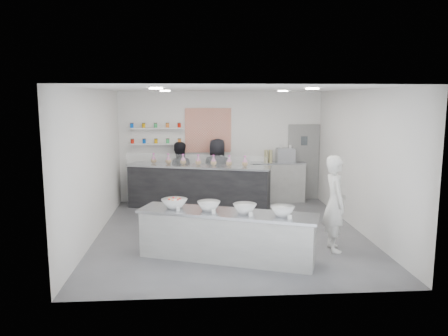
# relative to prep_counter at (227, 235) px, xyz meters

# --- Properties ---
(floor) EXTENTS (6.00, 6.00, 0.00)m
(floor) POSITION_rel_prep_counter_xyz_m (0.19, 1.50, -0.43)
(floor) COLOR #515156
(floor) RESTS_ON ground
(ceiling) EXTENTS (6.00, 6.00, 0.00)m
(ceiling) POSITION_rel_prep_counter_xyz_m (0.19, 1.50, 2.57)
(ceiling) COLOR white
(ceiling) RESTS_ON floor
(back_wall) EXTENTS (5.50, 0.00, 5.50)m
(back_wall) POSITION_rel_prep_counter_xyz_m (0.19, 4.50, 1.07)
(back_wall) COLOR white
(back_wall) RESTS_ON floor
(left_wall) EXTENTS (0.00, 6.00, 6.00)m
(left_wall) POSITION_rel_prep_counter_xyz_m (-2.56, 1.50, 1.07)
(left_wall) COLOR white
(left_wall) RESTS_ON floor
(right_wall) EXTENTS (0.00, 6.00, 6.00)m
(right_wall) POSITION_rel_prep_counter_xyz_m (2.94, 1.50, 1.07)
(right_wall) COLOR white
(right_wall) RESTS_ON floor
(back_door) EXTENTS (0.88, 0.04, 2.10)m
(back_door) POSITION_rel_prep_counter_xyz_m (2.49, 4.47, 0.62)
(back_door) COLOR gray
(back_door) RESTS_ON floor
(pattern_panel) EXTENTS (1.25, 0.03, 1.20)m
(pattern_panel) POSITION_rel_prep_counter_xyz_m (-0.16, 4.48, 1.52)
(pattern_panel) COLOR #BF2E09
(pattern_panel) RESTS_ON back_wall
(jar_shelf_lower) EXTENTS (1.45, 0.22, 0.04)m
(jar_shelf_lower) POSITION_rel_prep_counter_xyz_m (-1.56, 4.40, 1.17)
(jar_shelf_lower) COLOR silver
(jar_shelf_lower) RESTS_ON back_wall
(jar_shelf_upper) EXTENTS (1.45, 0.22, 0.04)m
(jar_shelf_upper) POSITION_rel_prep_counter_xyz_m (-1.56, 4.40, 1.59)
(jar_shelf_upper) COLOR silver
(jar_shelf_upper) RESTS_ON back_wall
(preserve_jars) EXTENTS (1.45, 0.10, 0.56)m
(preserve_jars) POSITION_rel_prep_counter_xyz_m (-1.56, 4.38, 1.45)
(preserve_jars) COLOR red
(preserve_jars) RESTS_ON jar_shelf_lower
(downlight_0) EXTENTS (0.24, 0.24, 0.02)m
(downlight_0) POSITION_rel_prep_counter_xyz_m (-1.21, 0.50, 2.55)
(downlight_0) COLOR white
(downlight_0) RESTS_ON ceiling
(downlight_1) EXTENTS (0.24, 0.24, 0.02)m
(downlight_1) POSITION_rel_prep_counter_xyz_m (1.59, 0.50, 2.55)
(downlight_1) COLOR white
(downlight_1) RESTS_ON ceiling
(downlight_2) EXTENTS (0.24, 0.24, 0.02)m
(downlight_2) POSITION_rel_prep_counter_xyz_m (-1.21, 3.10, 2.55)
(downlight_2) COLOR white
(downlight_2) RESTS_ON ceiling
(downlight_3) EXTENTS (0.24, 0.24, 0.02)m
(downlight_3) POSITION_rel_prep_counter_xyz_m (1.59, 3.10, 2.55)
(downlight_3) COLOR white
(downlight_3) RESTS_ON ceiling
(prep_counter) EXTENTS (3.20, 1.74, 0.86)m
(prep_counter) POSITION_rel_prep_counter_xyz_m (0.00, 0.00, 0.00)
(prep_counter) COLOR #9C9C98
(prep_counter) RESTS_ON floor
(back_bar) EXTENTS (3.70, 1.70, 1.13)m
(back_bar) POSITION_rel_prep_counter_xyz_m (-0.45, 3.59, 0.14)
(back_bar) COLOR black
(back_bar) RESTS_ON floor
(sneeze_guard) EXTENTS (3.46, 1.06, 0.31)m
(sneeze_guard) POSITION_rel_prep_counter_xyz_m (-0.54, 3.28, 0.86)
(sneeze_guard) COLOR white
(sneeze_guard) RESTS_ON back_bar
(espresso_ledge) EXTENTS (1.46, 0.47, 1.09)m
(espresso_ledge) POSITION_rel_prep_counter_xyz_m (1.74, 4.28, 0.11)
(espresso_ledge) COLOR #9C9C98
(espresso_ledge) RESTS_ON floor
(espresso_machine) EXTENTS (0.49, 0.34, 0.37)m
(espresso_machine) POSITION_rel_prep_counter_xyz_m (1.94, 4.28, 0.84)
(espresso_machine) COLOR #93969E
(espresso_machine) RESTS_ON espresso_ledge
(cup_stacks) EXTENTS (0.24, 0.24, 0.33)m
(cup_stacks) POSITION_rel_prep_counter_xyz_m (1.46, 4.28, 0.82)
(cup_stacks) COLOR #C6C080
(cup_stacks) RESTS_ON espresso_ledge
(prep_bowls) EXTENTS (2.39, 1.28, 0.16)m
(prep_bowls) POSITION_rel_prep_counter_xyz_m (0.00, 0.00, 0.51)
(prep_bowls) COLOR white
(prep_bowls) RESTS_ON prep_counter
(label_cards) EXTENTS (2.01, 0.04, 0.07)m
(label_cards) POSITION_rel_prep_counter_xyz_m (0.18, -0.49, 0.46)
(label_cards) COLOR white
(label_cards) RESTS_ON prep_counter
(cookie_bags) EXTENTS (2.49, 0.88, 0.27)m
(cookie_bags) POSITION_rel_prep_counter_xyz_m (-0.45, 3.59, 0.84)
(cookie_bags) COLOR #CC66A7
(cookie_bags) RESTS_ON back_bar
(woman_prep) EXTENTS (0.44, 0.66, 1.79)m
(woman_prep) POSITION_rel_prep_counter_xyz_m (2.03, 0.32, 0.46)
(woman_prep) COLOR white
(woman_prep) RESTS_ON floor
(staff_left) EXTENTS (0.86, 0.70, 1.68)m
(staff_left) POSITION_rel_prep_counter_xyz_m (-0.96, 4.10, 0.41)
(staff_left) COLOR black
(staff_left) RESTS_ON floor
(staff_right) EXTENTS (1.00, 0.80, 1.76)m
(staff_right) POSITION_rel_prep_counter_xyz_m (0.06, 4.10, 0.45)
(staff_right) COLOR black
(staff_right) RESTS_ON floor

